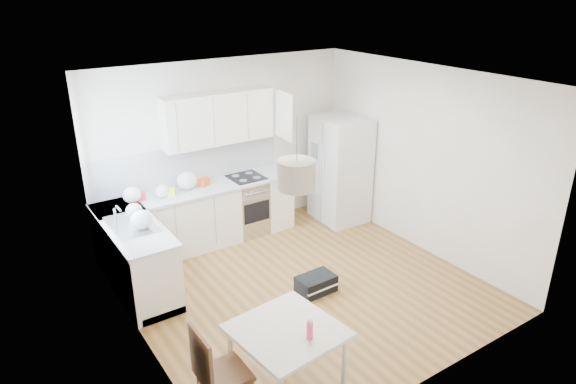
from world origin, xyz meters
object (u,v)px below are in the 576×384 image
object	(u,v)px
refrigerator	(340,169)
dining_chair	(224,372)
gym_bag	(316,284)
dining_table	(287,336)

from	to	relation	value
refrigerator	dining_chair	world-z (taller)	refrigerator
refrigerator	dining_chair	size ratio (longest dim) A/B	1.74
dining_chair	gym_bag	distance (m)	2.28
dining_table	gym_bag	world-z (taller)	dining_table
refrigerator	dining_table	distance (m)	4.10
refrigerator	dining_table	world-z (taller)	refrigerator
gym_bag	dining_table	bearing A→B (deg)	-136.93
dining_table	dining_chair	bearing A→B (deg)	169.36
refrigerator	dining_table	size ratio (longest dim) A/B	1.72
refrigerator	dining_chair	bearing A→B (deg)	-138.51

